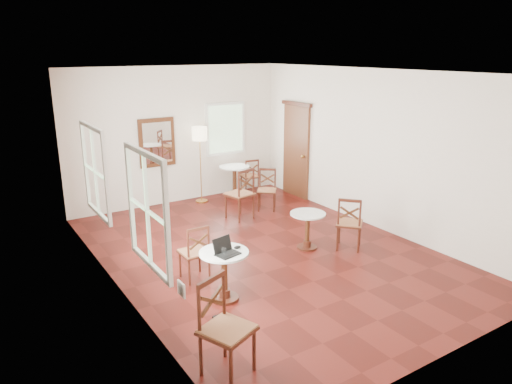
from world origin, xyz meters
TOP-DOWN VIEW (x-y plane):
  - ground at (0.00, 0.00)m, footprint 7.00×7.00m
  - room_shell at (-0.06, 0.27)m, footprint 5.02×7.02m
  - cafe_table_near at (-1.37, -1.03)m, footprint 0.68×0.68m
  - cafe_table_mid at (0.71, -0.24)m, footprint 0.61×0.61m
  - cafe_table_back at (1.18, 3.05)m, footprint 0.70×0.70m
  - chair_near_a at (-1.44, -0.25)m, footprint 0.40×0.40m
  - chair_near_b at (-2.13, -2.40)m, footprint 0.64×0.64m
  - chair_mid_a at (0.53, 1.69)m, footprint 0.58×0.58m
  - chair_mid_b at (1.30, -0.64)m, footprint 0.61×0.61m
  - chair_back_a at (1.67, 3.14)m, footprint 0.45×0.45m
  - chair_back_b at (1.32, 1.91)m, footprint 0.56×0.56m
  - floor_lamp at (0.37, 3.15)m, footprint 0.33×0.33m
  - laptop at (-1.39, -1.10)m, footprint 0.35×0.31m
  - mouse at (-1.17, -1.04)m, footprint 0.11×0.07m
  - navy_mug at (-1.44, -0.99)m, footprint 0.11×0.08m
  - water_glass at (-1.43, -1.14)m, footprint 0.06×0.06m
  - power_adapter at (-1.71, -1.42)m, footprint 0.10×0.06m

SIDE VIEW (x-z plane):
  - ground at x=0.00m, z-range 0.00..0.00m
  - power_adapter at x=-1.71m, z-range 0.00..0.04m
  - cafe_table_mid at x=0.71m, z-range 0.08..0.72m
  - chair_back_a at x=1.67m, z-range 0.00..0.84m
  - chair_near_a at x=-1.44m, z-range 0.00..0.87m
  - chair_back_b at x=1.32m, z-range 0.00..0.87m
  - cafe_table_near at x=-1.37m, z-range 0.08..0.80m
  - cafe_table_back at x=1.18m, z-range 0.09..0.83m
  - chair_mid_b at x=1.30m, z-range 0.00..0.94m
  - chair_mid_a at x=0.53m, z-range 0.00..1.06m
  - chair_near_b at x=-2.13m, z-range 0.00..1.07m
  - mouse at x=-1.17m, z-range 0.71..0.75m
  - navy_mug at x=-1.44m, z-range 0.71..0.80m
  - water_glass at x=-1.43m, z-range 0.71..0.81m
  - laptop at x=-1.39m, z-range 0.66..0.88m
  - floor_lamp at x=0.37m, z-range 0.59..2.30m
  - room_shell at x=-0.06m, z-range 0.38..3.39m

